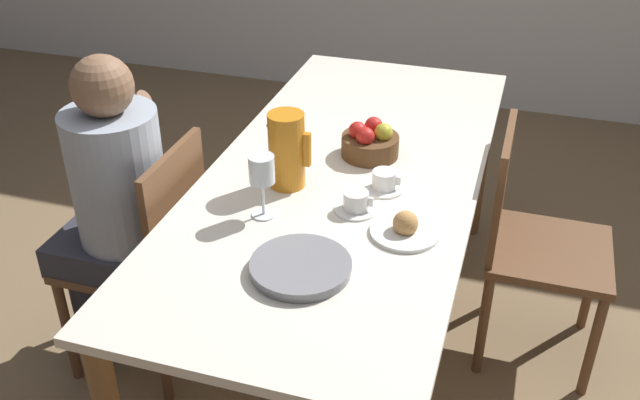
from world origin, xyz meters
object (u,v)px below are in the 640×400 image
chair_opposite (531,240)px  bread_plate (405,228)px  fruit_bowl (370,142)px  chair_person_side (149,252)px  teacup_across (384,182)px  teacup_near_person (356,203)px  wine_glass_water (262,172)px  serving_tray (301,267)px  person_seated (112,196)px  red_pitcher (287,150)px

chair_opposite → bread_plate: size_ratio=4.43×
bread_plate → fruit_bowl: (-0.21, 0.43, 0.03)m
chair_person_side → teacup_across: (0.77, 0.17, 0.32)m
chair_opposite → teacup_near_person: size_ratio=6.85×
wine_glass_water → teacup_near_person: wine_glass_water is taller
wine_glass_water → serving_tray: wine_glass_water is taller
person_seated → wine_glass_water: bearing=-95.3°
person_seated → teacup_across: person_seated is taller
wine_glass_water → teacup_near_person: 0.30m
red_pitcher → serving_tray: size_ratio=0.90×
red_pitcher → wine_glass_water: red_pitcher is taller
wine_glass_water → teacup_across: bearing=39.7°
bread_plate → fruit_bowl: fruit_bowl is taller
person_seated → fruit_bowl: 0.87m
teacup_across → serving_tray: bearing=-103.2°
chair_opposite → serving_tray: size_ratio=3.29×
red_pitcher → serving_tray: bearing=-66.2°
person_seated → wine_glass_water: person_seated is taller
chair_person_side → teacup_near_person: bearing=-88.1°
red_pitcher → wine_glass_water: bearing=-92.1°
chair_person_side → wine_glass_water: size_ratio=4.50×
chair_opposite → bread_plate: chair_opposite is taller
teacup_across → wine_glass_water: bearing=-140.3°
red_pitcher → fruit_bowl: 0.34m
chair_opposite → red_pitcher: red_pitcher is taller
chair_person_side → fruit_bowl: size_ratio=4.56×
chair_person_side → teacup_across: chair_person_side is taller
teacup_across → bread_plate: (0.11, -0.23, -0.01)m
red_pitcher → chair_person_side: bearing=-167.1°
person_seated → red_pitcher: bearing=-75.9°
serving_tray → person_seated: bearing=159.4°
chair_person_side → fruit_bowl: 0.85m
teacup_near_person → teacup_across: same height
red_pitcher → bread_plate: 0.46m
wine_glass_water → bread_plate: (0.42, 0.03, -0.13)m
chair_person_side → chair_opposite: 1.34m
chair_person_side → teacup_near_person: 0.79m
chair_person_side → bread_plate: (0.89, -0.06, 0.31)m
serving_tray → bread_plate: bearing=48.6°
chair_person_side → teacup_across: size_ratio=6.85×
chair_person_side → serving_tray: chair_person_side is taller
teacup_near_person → fruit_bowl: 0.36m
wine_glass_water → teacup_near_person: size_ratio=1.52×
teacup_near_person → teacup_across: (0.05, 0.15, 0.00)m
fruit_bowl → chair_opposite: bearing=8.4°
chair_opposite → teacup_across: size_ratio=6.85×
chair_person_side → person_seated: 0.24m
red_pitcher → teacup_near_person: 0.28m
wine_glass_water → teacup_across: 0.42m
person_seated → teacup_near_person: person_seated is taller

